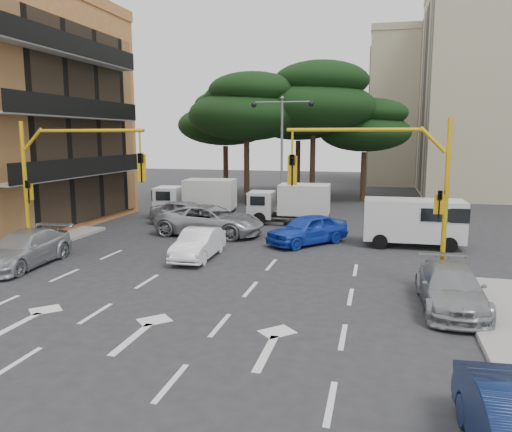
{
  "coord_description": "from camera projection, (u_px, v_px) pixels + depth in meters",
  "views": [
    {
      "loc": [
        6.28,
        -16.51,
        5.39
      ],
      "look_at": [
        0.65,
        6.3,
        1.6
      ],
      "focal_mm": 35.0,
      "sensor_mm": 36.0,
      "label": 1
    }
  ],
  "objects": [
    {
      "name": "car_blue_compact",
      "position": [
        307.0,
        229.0,
        24.96
      ],
      "size": [
        4.21,
        4.54,
        1.51
      ],
      "primitive_type": "imported",
      "rotation": [
        0.0,
        0.0,
        -0.7
      ],
      "color": "#1638B9",
      "rests_on": "ground"
    },
    {
      "name": "car_silver_cross_b",
      "position": [
        186.0,
        213.0,
        30.24
      ],
      "size": [
        4.72,
        2.44,
        1.54
      ],
      "primitive_type": "imported",
      "rotation": [
        0.0,
        0.0,
        1.43
      ],
      "color": "#97999E",
      "rests_on": "ground"
    },
    {
      "name": "car_silver_parked",
      "position": [
        451.0,
        288.0,
        15.64
      ],
      "size": [
        1.99,
        4.65,
        1.34
      ],
      "primitive_type": "imported",
      "rotation": [
        0.0,
        0.0,
        0.03
      ],
      "color": "#919498",
      "rests_on": "ground"
    },
    {
      "name": "pine_center",
      "position": [
        314.0,
        99.0,
        39.56
      ],
      "size": [
        9.98,
        9.98,
        11.16
      ],
      "color": "#382616",
      "rests_on": "ground"
    },
    {
      "name": "car_white_hatch",
      "position": [
        198.0,
        244.0,
        22.05
      ],
      "size": [
        1.47,
        4.02,
        1.32
      ],
      "primitive_type": "imported",
      "rotation": [
        0.0,
        0.0,
        0.02
      ],
      "color": "white",
      "rests_on": "ground"
    },
    {
      "name": "van_white",
      "position": [
        413.0,
        223.0,
        24.43
      ],
      "size": [
        4.76,
        2.23,
        2.36
      ],
      "primitive_type": null,
      "rotation": [
        0.0,
        0.0,
        -1.55
      ],
      "color": "silver",
      "rests_on": "ground"
    },
    {
      "name": "apartment_beige_far",
      "position": [
        443.0,
        109.0,
        55.94
      ],
      "size": [
        16.2,
        12.15,
        16.7
      ],
      "color": "tan",
      "rests_on": "ground"
    },
    {
      "name": "pine_left_far",
      "position": [
        226.0,
        118.0,
        43.59
      ],
      "size": [
        8.32,
        8.32,
        9.3
      ],
      "color": "#382616",
      "rests_on": "ground"
    },
    {
      "name": "car_silver_wagon",
      "position": [
        23.0,
        249.0,
        20.76
      ],
      "size": [
        2.32,
        5.12,
        1.45
      ],
      "primitive_type": "imported",
      "rotation": [
        0.0,
        0.0,
        0.06
      ],
      "color": "#A7ABAF",
      "rests_on": "ground"
    },
    {
      "name": "box_truck_a",
      "position": [
        196.0,
        199.0,
        32.64
      ],
      "size": [
        5.49,
        2.76,
        2.6
      ],
      "primitive_type": null,
      "rotation": [
        0.0,
        0.0,
        1.68
      ],
      "color": "silver",
      "rests_on": "ground"
    },
    {
      "name": "street_lamp_center",
      "position": [
        282.0,
        135.0,
        32.64
      ],
      "size": [
        4.16,
        0.36,
        7.77
      ],
      "color": "slate",
      "rests_on": "median_strip"
    },
    {
      "name": "signal_mast_right",
      "position": [
        394.0,
        178.0,
        17.85
      ],
      "size": [
        5.79,
        0.37,
        6.0
      ],
      "color": "gold",
      "rests_on": "ground"
    },
    {
      "name": "pine_left_near",
      "position": [
        247.0,
        107.0,
        38.93
      ],
      "size": [
        9.15,
        9.15,
        10.23
      ],
      "color": "#382616",
      "rests_on": "ground"
    },
    {
      "name": "ground",
      "position": [
        197.0,
        285.0,
        18.17
      ],
      "size": [
        120.0,
        120.0,
        0.0
      ],
      "primitive_type": "plane",
      "color": "#28282B",
      "rests_on": "ground"
    },
    {
      "name": "signal_mast_left",
      "position": [
        61.0,
        172.0,
        21.07
      ],
      "size": [
        5.79,
        0.37,
        6.0
      ],
      "color": "gold",
      "rests_on": "ground"
    },
    {
      "name": "pine_right",
      "position": [
        366.0,
        125.0,
        40.86
      ],
      "size": [
        7.49,
        7.49,
        8.37
      ],
      "color": "#382616",
      "rests_on": "ground"
    },
    {
      "name": "box_truck_b",
      "position": [
        289.0,
        204.0,
        30.63
      ],
      "size": [
        5.11,
        2.31,
        2.48
      ],
      "primitive_type": null,
      "rotation": [
        0.0,
        0.0,
        1.61
      ],
      "color": "silver",
      "rests_on": "ground"
    },
    {
      "name": "median_strip",
      "position": [
        281.0,
        216.0,
        33.49
      ],
      "size": [
        1.4,
        6.0,
        0.15
      ],
      "primitive_type": "cube",
      "color": "gray",
      "rests_on": "ground"
    },
    {
      "name": "car_silver_cross_a",
      "position": [
        210.0,
        220.0,
        27.22
      ],
      "size": [
        6.14,
        3.22,
        1.65
      ],
      "primitive_type": "imported",
      "rotation": [
        0.0,
        0.0,
        1.49
      ],
      "color": "#A4A6AC",
      "rests_on": "ground"
    },
    {
      "name": "pine_back",
      "position": [
        299.0,
        111.0,
        44.93
      ],
      "size": [
        9.15,
        9.15,
        10.23
      ],
      "color": "#382616",
      "rests_on": "ground"
    }
  ]
}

